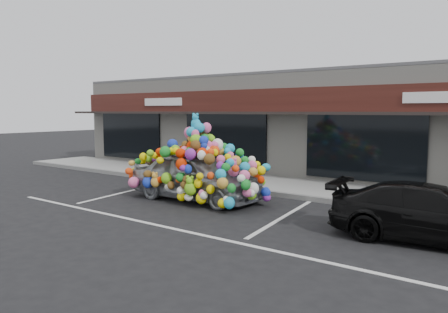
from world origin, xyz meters
The scene contains 9 objects.
ground centered at (0.00, 0.00, 0.00)m, with size 90.00×90.00×0.00m, color black.
shop_building centered at (0.00, 8.44, 2.16)m, with size 24.00×7.20×4.31m.
sidewalk centered at (0.00, 4.00, 0.07)m, with size 26.00×3.00×0.15m, color #989893.
kerb centered at (0.00, 2.50, 0.07)m, with size 26.00×0.18×0.16m, color slate.
parking_stripe_left centered at (-3.20, 0.20, 0.00)m, with size 0.12×4.40×0.01m, color silver.
parking_stripe_mid centered at (2.80, 0.20, 0.00)m, with size 0.12×4.40×0.01m, color silver.
lane_line centered at (2.00, -2.30, 0.00)m, with size 14.00×0.12×0.01m, color silver.
toy_car centered at (-0.43, 0.55, 0.91)m, with size 3.12×4.64×2.68m.
black_sedan centered at (6.32, 0.17, 0.60)m, with size 4.16×1.69×1.21m, color black.
Camera 1 is at (8.16, -9.54, 2.73)m, focal length 35.00 mm.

